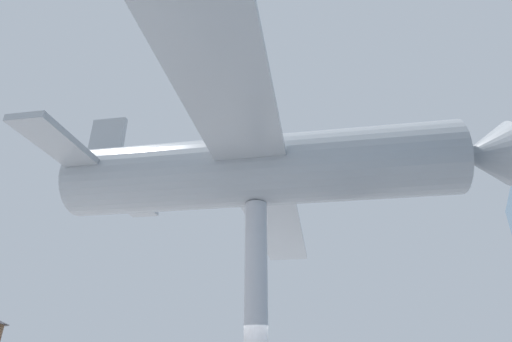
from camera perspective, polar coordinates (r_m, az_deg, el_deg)
support_pylon_central at (r=10.23m, az=0.00°, el=-19.55°), size 0.59×0.59×5.60m
suspended_airplane at (r=11.25m, az=1.21°, el=0.14°), size 20.92×12.75×3.19m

